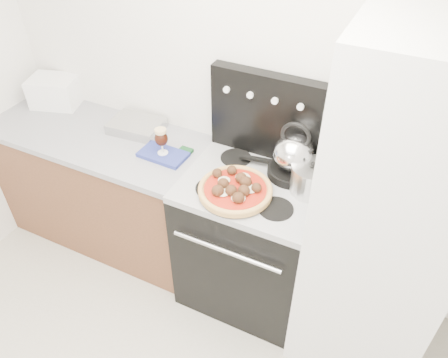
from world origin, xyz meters
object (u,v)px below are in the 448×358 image
Objects in this scene: skillet at (291,171)px; tea_kettle at (294,150)px; base_cabinet at (108,189)px; pizza_pan at (235,193)px; fridge at (387,221)px; oven_mitt at (163,155)px; beer_glass at (162,141)px; toaster_oven at (55,91)px; stock_pot at (311,179)px; stove_body at (251,242)px; pizza at (235,188)px.

skillet is 1.09× the size of tea_kettle.
pizza_pan is (1.05, -0.16, 0.50)m from base_cabinet.
fridge is 6.79× the size of oven_mitt.
beer_glass is at bearing -157.58° from tea_kettle.
pizza_pan is (-0.75, -0.11, -0.02)m from fridge.
beer_glass reaches higher than pizza_pan.
beer_glass is (0.99, -0.20, 0.01)m from toaster_oven.
skillet is at bearing 162.70° from fridge.
oven_mitt is (0.99, -0.20, -0.09)m from toaster_oven.
beer_glass is 0.56m from pizza_pan.
toaster_oven reaches higher than stock_pot.
toaster_oven is 1.86m from stock_pot.
oven_mitt is at bearing -2.45° from base_cabinet.
fridge is 1.28m from oven_mitt.
oven_mitt is at bearing -29.25° from toaster_oven.
fridge is at bearing -2.05° from stove_body.
tea_kettle reaches higher than base_cabinet.
toaster_oven is at bearing 168.45° from oven_mitt.
oven_mitt is at bearing -157.58° from tea_kettle.
base_cabinet is at bearing 171.27° from pizza.
base_cabinet is at bearing 177.55° from beer_glass.
pizza is 0.39m from stock_pot.
fridge is 7.23× the size of skillet.
beer_glass is 0.81× the size of stock_pot.
pizza is 0.35m from skillet.
beer_glass is at bearing -2.45° from base_cabinet.
base_cabinet is at bearing 178.70° from stove_body.
stove_body is at bearing -125.72° from tea_kettle.
pizza is at bearing -8.73° from base_cabinet.
fridge reaches higher than pizza_pan.
pizza_pan is 1.37× the size of skillet.
fridge is 0.42m from stock_pot.
tea_kettle reaches higher than stock_pot.
pizza reaches higher than stove_body.
pizza_pan is at bearing -8.73° from base_cabinet.
beer_glass is (0.00, 0.00, 0.10)m from oven_mitt.
toaster_oven reaches higher than base_cabinet.
pizza_pan is 0.40m from stock_pot.
stove_body is 0.81m from beer_glass.
oven_mitt is 1.06× the size of skillet.
skillet is at bearing 10.83° from beer_glass.
fridge is 11.32× the size of beer_glass.
pizza_pan is at bearing -149.73° from stock_pot.
stove_body is 0.87m from fridge.
pizza_pan reaches higher than base_cabinet.
base_cabinet is 0.78m from beer_glass.
base_cabinet is 0.76m from toaster_oven.
pizza is (0.53, -0.14, -0.05)m from beer_glass.
oven_mitt is 0.55m from pizza_pan.
base_cabinet is 6.98× the size of stock_pot.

